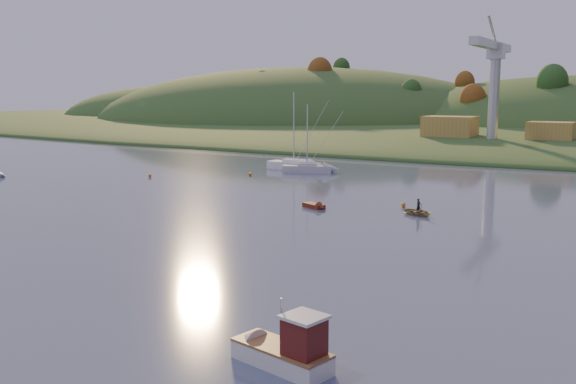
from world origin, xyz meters
The scene contains 18 objects.
far_shore centered at (0.00, 230.00, 0.00)m, with size 620.00×220.00×1.50m, color #2E461C.
shore_slope centered at (0.00, 165.00, 0.00)m, with size 640.00×150.00×7.00m, color #2E461C.
hill_left_far centered at (-160.00, 215.00, 0.00)m, with size 120.00×100.00×32.00m, color #2E461C.
hill_left centered at (-90.00, 200.00, 0.00)m, with size 170.00×140.00×44.00m, color #2E461C.
hillside_trees centered at (0.00, 185.00, 0.00)m, with size 280.00×50.00×32.00m, color #194518, non-canonical shape.
wharf centered at (5.00, 122.00, 1.20)m, with size 42.00×16.00×2.40m, color slate.
shed_west centered at (-8.00, 123.00, 4.80)m, with size 11.00×8.00×4.80m, color #A98F38.
shed_east centered at (13.00, 124.00, 4.40)m, with size 9.00×7.00×4.00m, color #A98F38.
dock_crane centered at (2.00, 118.39, 17.17)m, with size 3.20×28.00×20.30m.
fishing_boat centered at (19.30, 5.08, 0.82)m, with size 6.03×2.95×3.69m.
sailboat_near centered at (-14.49, 69.08, 0.70)m, with size 7.94×5.14×10.62m.
sailboat_far centered at (-18.09, 71.08, 0.80)m, with size 9.23×3.38×12.56m.
canoe centered at (12.68, 43.57, 0.33)m, with size 2.26×3.16×0.66m, color #938451.
paddler centered at (12.68, 43.57, 0.73)m, with size 0.53×0.35×1.47m, color black.
red_tender centered at (2.02, 41.54, 0.23)m, with size 3.42×2.33×1.11m.
buoy_0 centered at (9.71, 47.21, 0.25)m, with size 0.50×0.50×0.50m, color orange.
buoy_1 centered at (-31.48, 51.68, 0.25)m, with size 0.50×0.50×0.50m, color orange.
buoy_2 centered at (-19.73, 60.76, 0.25)m, with size 0.50×0.50×0.50m, color orange.
Camera 1 is at (34.13, -18.79, 12.43)m, focal length 40.00 mm.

